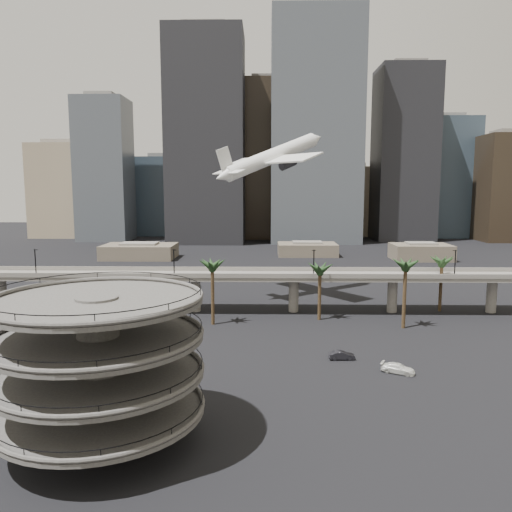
{
  "coord_description": "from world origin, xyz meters",
  "views": [
    {
      "loc": [
        4.52,
        -54.49,
        27.45
      ],
      "look_at": [
        3.05,
        28.0,
        16.24
      ],
      "focal_mm": 35.0,
      "sensor_mm": 36.0,
      "label": 1
    }
  ],
  "objects_px": {
    "car_a": "(167,374)",
    "car_b": "(342,355)",
    "airborne_jet": "(272,157)",
    "overpass": "(245,279)",
    "parking_ramp": "(99,356)",
    "car_c": "(398,368)"
  },
  "relations": [
    {
      "from": "parking_ramp",
      "to": "car_c",
      "type": "xyz_separation_m",
      "value": [
        37.51,
        21.53,
        -9.11
      ]
    },
    {
      "from": "overpass",
      "to": "car_c",
      "type": "bearing_deg",
      "value": -56.8
    },
    {
      "from": "overpass",
      "to": "car_c",
      "type": "xyz_separation_m",
      "value": [
        24.51,
        -37.47,
        -6.62
      ]
    },
    {
      "from": "parking_ramp",
      "to": "overpass",
      "type": "relative_size",
      "value": 0.17
    },
    {
      "from": "car_a",
      "to": "car_c",
      "type": "xyz_separation_m",
      "value": [
        34.13,
        2.82,
        0.06
      ]
    },
    {
      "from": "airborne_jet",
      "to": "car_a",
      "type": "distance_m",
      "value": 67.08
    },
    {
      "from": "car_a",
      "to": "car_b",
      "type": "bearing_deg",
      "value": -92.0
    },
    {
      "from": "car_c",
      "to": "car_b",
      "type": "bearing_deg",
      "value": 78.58
    },
    {
      "from": "parking_ramp",
      "to": "overpass",
      "type": "distance_m",
      "value": 60.46
    },
    {
      "from": "parking_ramp",
      "to": "car_b",
      "type": "xyz_separation_m",
      "value": [
        30.0,
        27.35,
        -9.14
      ]
    },
    {
      "from": "airborne_jet",
      "to": "car_b",
      "type": "bearing_deg",
      "value": -115.65
    },
    {
      "from": "overpass",
      "to": "car_a",
      "type": "relative_size",
      "value": 33.47
    },
    {
      "from": "parking_ramp",
      "to": "car_a",
      "type": "bearing_deg",
      "value": 79.76
    },
    {
      "from": "car_a",
      "to": "parking_ramp",
      "type": "bearing_deg",
      "value": 149.79
    },
    {
      "from": "car_a",
      "to": "car_b",
      "type": "height_order",
      "value": "car_b"
    },
    {
      "from": "overpass",
      "to": "car_a",
      "type": "height_order",
      "value": "overpass"
    },
    {
      "from": "parking_ramp",
      "to": "car_a",
      "type": "height_order",
      "value": "parking_ramp"
    },
    {
      "from": "parking_ramp",
      "to": "overpass",
      "type": "bearing_deg",
      "value": 77.57
    },
    {
      "from": "car_a",
      "to": "car_c",
      "type": "height_order",
      "value": "car_c"
    },
    {
      "from": "overpass",
      "to": "airborne_jet",
      "type": "distance_m",
      "value": 32.17
    },
    {
      "from": "airborne_jet",
      "to": "car_b",
      "type": "xyz_separation_m",
      "value": [
        10.78,
        -46.73,
        -34.38
      ]
    },
    {
      "from": "car_a",
      "to": "car_b",
      "type": "xyz_separation_m",
      "value": [
        26.62,
        8.64,
        0.03
      ]
    }
  ]
}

